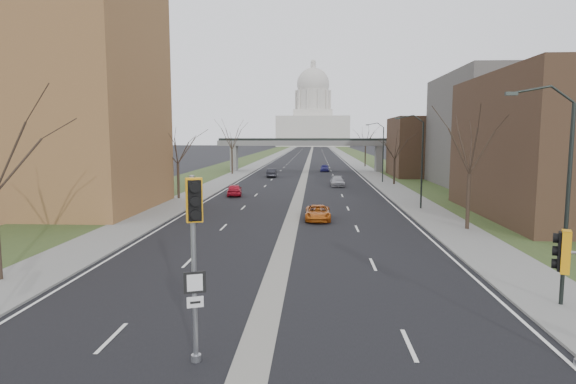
# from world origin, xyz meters

# --- Properties ---
(ground) EXTENTS (700.00, 700.00, 0.00)m
(ground) POSITION_xyz_m (0.00, 0.00, 0.00)
(ground) COLOR black
(ground) RESTS_ON ground
(road_surface) EXTENTS (20.00, 600.00, 0.01)m
(road_surface) POSITION_xyz_m (0.00, 150.00, 0.01)
(road_surface) COLOR black
(road_surface) RESTS_ON ground
(median_strip) EXTENTS (1.20, 600.00, 0.02)m
(median_strip) POSITION_xyz_m (0.00, 150.00, 0.00)
(median_strip) COLOR gray
(median_strip) RESTS_ON ground
(sidewalk_right) EXTENTS (4.00, 600.00, 0.12)m
(sidewalk_right) POSITION_xyz_m (12.00, 150.00, 0.06)
(sidewalk_right) COLOR gray
(sidewalk_right) RESTS_ON ground
(sidewalk_left) EXTENTS (4.00, 600.00, 0.12)m
(sidewalk_left) POSITION_xyz_m (-12.00, 150.00, 0.06)
(sidewalk_left) COLOR gray
(sidewalk_left) RESTS_ON ground
(grass_verge_right) EXTENTS (8.00, 600.00, 0.10)m
(grass_verge_right) POSITION_xyz_m (18.00, 150.00, 0.05)
(grass_verge_right) COLOR #2C3F1D
(grass_verge_right) RESTS_ON ground
(grass_verge_left) EXTENTS (8.00, 600.00, 0.10)m
(grass_verge_left) POSITION_xyz_m (-18.00, 150.00, 0.05)
(grass_verge_left) COLOR #2C3F1D
(grass_verge_left) RESTS_ON ground
(apartment_building) EXTENTS (25.00, 16.00, 22.00)m
(apartment_building) POSITION_xyz_m (-26.00, 30.00, 11.00)
(apartment_building) COLOR brown
(apartment_building) RESTS_ON ground
(commercial_block_mid) EXTENTS (18.00, 22.00, 15.00)m
(commercial_block_mid) POSITION_xyz_m (28.00, 52.00, 7.50)
(commercial_block_mid) COLOR #5D5A55
(commercial_block_mid) RESTS_ON ground
(commercial_block_far) EXTENTS (14.00, 14.00, 10.00)m
(commercial_block_far) POSITION_xyz_m (22.00, 70.00, 5.00)
(commercial_block_far) COLOR #453220
(commercial_block_far) RESTS_ON ground
(pedestrian_bridge) EXTENTS (34.00, 3.00, 6.45)m
(pedestrian_bridge) POSITION_xyz_m (0.00, 80.00, 4.84)
(pedestrian_bridge) COLOR slate
(pedestrian_bridge) RESTS_ON ground
(capitol) EXTENTS (48.00, 42.00, 55.75)m
(capitol) POSITION_xyz_m (0.00, 320.00, 18.60)
(capitol) COLOR silver
(capitol) RESTS_ON ground
(streetlight_near) EXTENTS (2.61, 0.20, 8.70)m
(streetlight_near) POSITION_xyz_m (10.99, 6.00, 6.95)
(streetlight_near) COLOR black
(streetlight_near) RESTS_ON sidewalk_right
(streetlight_mid) EXTENTS (2.61, 0.20, 8.70)m
(streetlight_mid) POSITION_xyz_m (10.99, 32.00, 6.95)
(streetlight_mid) COLOR black
(streetlight_mid) RESTS_ON sidewalk_right
(streetlight_far) EXTENTS (2.61, 0.20, 8.70)m
(streetlight_far) POSITION_xyz_m (10.99, 58.00, 6.95)
(streetlight_far) COLOR black
(streetlight_far) RESTS_ON sidewalk_right
(tree_left_b) EXTENTS (6.75, 6.75, 8.81)m
(tree_left_b) POSITION_xyz_m (-13.00, 38.00, 6.23)
(tree_left_b) COLOR #382B21
(tree_left_b) RESTS_ON sidewalk_left
(tree_left_c) EXTENTS (7.65, 7.65, 9.99)m
(tree_left_c) POSITION_xyz_m (-13.00, 72.00, 7.04)
(tree_left_c) COLOR #382B21
(tree_left_c) RESTS_ON sidewalk_left
(tree_right_a) EXTENTS (7.20, 7.20, 9.40)m
(tree_right_a) POSITION_xyz_m (13.00, 22.00, 6.64)
(tree_right_a) COLOR #382B21
(tree_right_a) RESTS_ON sidewalk_right
(tree_right_b) EXTENTS (6.30, 6.30, 8.22)m
(tree_right_b) POSITION_xyz_m (13.00, 55.00, 5.82)
(tree_right_b) COLOR #382B21
(tree_right_b) RESTS_ON sidewalk_right
(tree_right_c) EXTENTS (7.65, 7.65, 9.99)m
(tree_right_c) POSITION_xyz_m (13.00, 95.00, 7.04)
(tree_right_c) COLOR #382B21
(tree_right_c) RESTS_ON sidewalk_right
(signal_pole_median) EXTENTS (0.79, 0.96, 5.71)m
(signal_pole_median) POSITION_xyz_m (-1.61, 0.20, 3.98)
(signal_pole_median) COLOR gray
(signal_pole_median) RESTS_ON ground
(car_left_near) EXTENTS (2.17, 4.26, 1.39)m
(car_left_near) POSITION_xyz_m (-7.42, 41.32, 0.69)
(car_left_near) COLOR #AD1326
(car_left_near) RESTS_ON ground
(car_left_far) EXTENTS (1.52, 4.30, 1.41)m
(car_left_far) POSITION_xyz_m (-5.38, 66.85, 0.71)
(car_left_far) COLOR black
(car_left_far) RESTS_ON ground
(car_right_near) EXTENTS (2.06, 4.42, 1.22)m
(car_right_near) POSITION_xyz_m (2.11, 25.61, 0.61)
(car_right_near) COLOR #B25412
(car_right_near) RESTS_ON ground
(car_right_mid) EXTENTS (1.91, 4.55, 1.31)m
(car_right_mid) POSITION_xyz_m (4.92, 52.78, 0.66)
(car_right_mid) COLOR #9F9FA6
(car_right_mid) RESTS_ON ground
(car_right_far) EXTENTS (1.83, 4.20, 1.41)m
(car_right_far) POSITION_xyz_m (3.70, 80.45, 0.70)
(car_right_far) COLOR navy
(car_right_far) RESTS_ON ground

